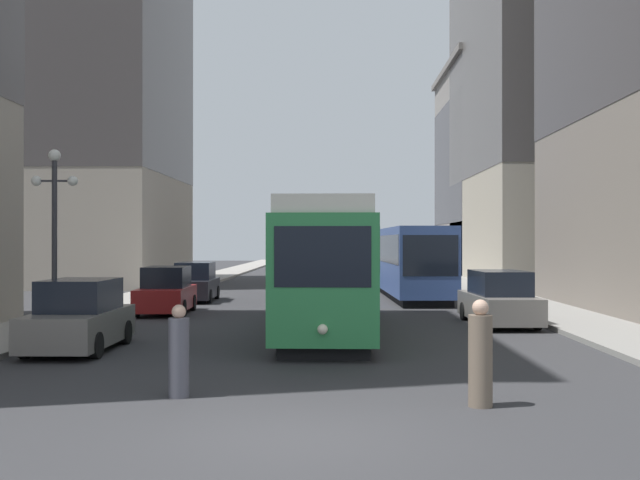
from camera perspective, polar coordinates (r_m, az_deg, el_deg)
The scene contains 15 objects.
ground_plane at distance 11.05m, azimuth -1.67°, elevation -14.73°, with size 200.00×200.00×0.00m, color #303033.
sidewalk_left at distance 51.60m, azimuth -9.31°, elevation -3.14°, with size 2.97×120.00×0.15m, color gray.
sidewalk_right at distance 51.42m, azimuth 10.37°, elevation -3.15°, with size 2.97×120.00×0.15m, color gray.
streetcar at distance 23.41m, azimuth 0.70°, elevation -1.80°, with size 2.84×12.82×3.89m.
transit_bus at distance 37.52m, azimuth 6.86°, elevation -1.41°, with size 2.99×12.39×3.45m.
parked_car_left_near at distance 20.30m, azimuth -17.74°, elevation -5.62°, with size 1.92×4.26×1.82m.
parked_car_left_mid at distance 29.86m, azimuth -11.55°, elevation -3.86°, with size 2.04×4.34×1.82m.
parked_car_right_far at distance 25.91m, azimuth 13.37°, elevation -4.42°, with size 2.01×4.86×1.82m.
parked_car_left_far at distance 35.80m, azimuth -9.42°, elevation -3.24°, with size 1.99×4.39×1.82m.
pedestrian_crossing_near at distance 13.14m, azimuth 12.03°, elevation -8.63°, with size 0.41×0.41×1.81m.
pedestrian_crossing_far at distance 13.87m, azimuth -10.63°, elevation -8.47°, with size 0.37×0.37×1.66m.
lamp_post_left_near at distance 24.02m, azimuth -19.44°, elevation 2.09°, with size 1.41×0.36×5.41m.
building_left_corner at distance 53.43m, azimuth -16.71°, elevation 12.81°, with size 10.88×15.69×28.60m.
building_right_midblock at distance 57.78m, azimuth 18.12°, elevation 12.68°, with size 14.08×20.53×30.24m.
building_right_far at distance 67.47m, azimuth 13.98°, elevation 5.35°, with size 11.04×16.22×17.95m.
Camera 1 is at (0.52, -10.68, 2.78)m, focal length 42.32 mm.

